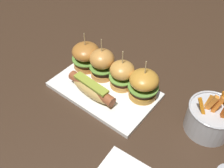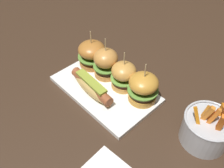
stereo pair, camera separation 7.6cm
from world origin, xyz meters
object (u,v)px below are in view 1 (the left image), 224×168
Objects in this scene: platter_main at (104,90)px; slider_far_left at (86,56)px; slider_center_left at (102,63)px; fries_bucket at (210,118)px; hot_dog at (91,89)px; slider_far_right at (144,84)px; slider_center_right at (122,74)px.

platter_main is 2.48× the size of slider_far_left.
fries_bucket is (0.37, 0.02, -0.02)m from slider_center_left.
hot_dog is at bearing -107.23° from platter_main.
platter_main is at bearing -22.18° from slider_far_left.
slider_far_left is at bearing -179.29° from slider_far_right.
slider_far_right reaches higher than fries_bucket.
slider_center_right reaches higher than fries_bucket.
slider_far_left is at bearing 179.98° from slider_center_right.
slider_center_right is 0.08m from slider_far_right.
hot_dog is 0.14m from slider_far_left.
fries_bucket is (0.32, 0.07, 0.04)m from platter_main.
hot_dog is 0.11m from slider_center_right.
slider_far_right reaches higher than slider_far_left.
platter_main is 0.14m from slider_far_left.
hot_dog is 0.36m from fries_bucket.
platter_main is 0.33m from fries_bucket.
slider_far_right is at bearing -174.84° from fries_bucket.
platter_main is 1.85× the size of hot_dog.
platter_main is 0.09m from slider_center_left.
slider_center_left is at bearing -178.08° from slider_center_right.
hot_dog is 0.10m from slider_center_left.
hot_dog reaches higher than platter_main.
slider_center_left is 0.08m from slider_center_right.
hot_dog is at bearing -41.25° from slider_far_left.
slider_center_right is 0.97× the size of fries_bucket.
slider_center_right is 0.99× the size of slider_far_right.
slider_far_left is 0.98× the size of slider_far_right.
slider_center_left is (-0.04, 0.05, 0.06)m from platter_main.
slider_center_left reaches higher than slider_center_right.
fries_bucket is (0.34, 0.11, 0.01)m from hot_dog.
slider_far_left is at bearing -177.20° from fries_bucket.
hot_dog is 1.34× the size of slider_far_left.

